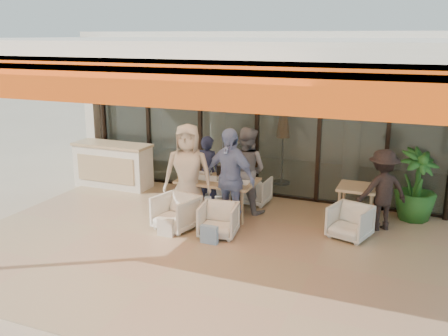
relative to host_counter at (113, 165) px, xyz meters
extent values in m
plane|color=#C6B293|center=(3.28, -2.30, -0.53)|extent=(70.00, 70.00, 0.00)
cube|color=tan|center=(3.28, -2.30, -0.53)|extent=(8.00, 6.00, 0.01)
cube|color=silver|center=(3.28, -2.30, 2.77)|extent=(8.00, 6.00, 0.20)
cube|color=#F04E0C|center=(3.28, -5.24, 2.49)|extent=(8.00, 0.12, 0.45)
cube|color=orange|center=(3.28, -4.55, 2.61)|extent=(8.00, 1.50, 0.06)
cylinder|color=black|center=(-0.60, 0.58, 1.07)|extent=(0.12, 0.12, 3.20)
cube|color=#9EADA3|center=(3.28, 0.70, 1.07)|extent=(8.00, 0.03, 3.20)
cube|color=black|center=(3.28, 0.70, -0.49)|extent=(8.00, 0.10, 0.08)
cube|color=black|center=(3.28, 0.70, 2.63)|extent=(8.00, 0.10, 0.08)
cube|color=black|center=(-0.72, 0.70, 1.07)|extent=(0.08, 0.10, 3.20)
cube|color=black|center=(0.58, 0.70, 1.07)|extent=(0.08, 0.10, 3.20)
cube|color=black|center=(1.93, 0.70, 1.07)|extent=(0.08, 0.10, 3.20)
cube|color=black|center=(3.28, 0.70, 1.07)|extent=(0.08, 0.10, 3.20)
cube|color=black|center=(4.63, 0.70, 1.07)|extent=(0.08, 0.10, 3.20)
cube|color=black|center=(5.98, 0.70, 1.07)|extent=(0.08, 0.10, 3.20)
cube|color=silver|center=(3.28, 4.20, 1.17)|extent=(9.00, 0.25, 3.40)
cube|color=silver|center=(-1.12, 2.45, 1.17)|extent=(0.25, 3.50, 3.40)
cube|color=silver|center=(3.28, 2.45, 2.87)|extent=(9.00, 3.50, 0.25)
cube|color=tan|center=(3.28, 2.45, -0.52)|extent=(8.00, 3.50, 0.02)
cylinder|color=silver|center=(1.68, 2.30, 0.97)|extent=(0.40, 0.40, 3.00)
cylinder|color=silver|center=(5.08, 2.30, 0.97)|extent=(0.40, 0.40, 3.00)
cylinder|color=black|center=(2.08, 1.90, 2.47)|extent=(0.03, 0.03, 0.70)
cube|color=black|center=(2.08, 1.90, 2.02)|extent=(0.30, 0.30, 0.40)
sphere|color=#FFBF72|center=(2.08, 1.90, 2.02)|extent=(0.18, 0.18, 0.18)
cylinder|color=black|center=(5.58, 1.90, 2.47)|extent=(0.03, 0.03, 0.70)
cube|color=black|center=(5.58, 1.90, 2.02)|extent=(0.30, 0.30, 0.40)
sphere|color=#FFBF72|center=(5.58, 1.90, 2.02)|extent=(0.18, 0.18, 0.18)
cylinder|color=black|center=(3.58, 1.70, -0.48)|extent=(0.40, 0.40, 0.05)
cylinder|color=black|center=(3.58, 1.70, 0.52)|extent=(0.04, 0.04, 2.10)
cone|color=orange|center=(3.58, 1.70, 1.17)|extent=(0.32, 0.32, 1.10)
cube|color=silver|center=(0.00, 0.00, -0.03)|extent=(1.80, 0.60, 1.00)
cube|color=tan|center=(0.00, 0.00, 0.48)|extent=(1.85, 0.65, 0.06)
cube|color=tan|center=(0.00, -0.31, -0.03)|extent=(1.50, 0.02, 0.60)
cube|color=tan|center=(3.02, -0.83, 0.19)|extent=(1.50, 0.90, 0.05)
cube|color=white|center=(3.02, -0.83, 0.21)|extent=(1.30, 0.35, 0.01)
cylinder|color=tan|center=(2.40, -1.15, -0.18)|extent=(0.06, 0.06, 0.70)
cylinder|color=tan|center=(3.64, -1.15, -0.18)|extent=(0.06, 0.06, 0.70)
cylinder|color=tan|center=(2.40, -0.51, -0.18)|extent=(0.06, 0.06, 0.70)
cylinder|color=tan|center=(3.64, -0.51, -0.18)|extent=(0.06, 0.06, 0.70)
cylinder|color=white|center=(2.57, -0.98, 0.27)|extent=(0.06, 0.06, 0.11)
cylinder|color=white|center=(2.77, -0.63, 0.27)|extent=(0.06, 0.06, 0.11)
cylinder|color=white|center=(3.07, -0.93, 0.27)|extent=(0.06, 0.06, 0.11)
cylinder|color=white|center=(3.32, -0.65, 0.27)|extent=(0.06, 0.06, 0.11)
cylinder|color=white|center=(3.52, -1.03, 0.27)|extent=(0.06, 0.06, 0.11)
cylinder|color=white|center=(2.47, -0.78, 0.27)|extent=(0.06, 0.06, 0.11)
cylinder|color=brown|center=(2.47, -0.68, 0.30)|extent=(0.07, 0.07, 0.16)
cylinder|color=black|center=(2.92, -0.55, 0.30)|extent=(0.09, 0.09, 0.17)
cylinder|color=black|center=(2.92, -0.55, 0.39)|extent=(0.10, 0.10, 0.01)
cylinder|color=white|center=(2.57, -1.13, 0.22)|extent=(0.22, 0.22, 0.01)
cylinder|color=white|center=(3.47, -1.13, 0.22)|extent=(0.22, 0.22, 0.01)
cylinder|color=white|center=(2.57, -0.51, 0.22)|extent=(0.22, 0.22, 0.01)
cylinder|color=white|center=(3.47, -0.51, 0.22)|extent=(0.22, 0.22, 0.01)
imported|color=silver|center=(2.60, 0.12, -0.22)|extent=(0.76, 0.73, 0.62)
imported|color=silver|center=(3.44, 0.12, -0.21)|extent=(0.63, 0.59, 0.64)
imported|color=silver|center=(2.60, -1.78, -0.17)|extent=(0.83, 0.80, 0.71)
imported|color=silver|center=(3.44, -1.78, -0.20)|extent=(0.72, 0.69, 0.65)
imported|color=#192137|center=(2.60, -0.38, 0.21)|extent=(0.57, 0.41, 1.49)
imported|color=slate|center=(3.44, -0.38, 0.33)|extent=(0.94, 0.79, 1.73)
imported|color=beige|center=(2.60, -1.28, 0.41)|extent=(1.05, 0.83, 1.88)
imported|color=#6D84B5|center=(3.44, -1.28, 0.40)|extent=(1.17, 0.73, 1.86)
cube|color=silver|center=(2.60, -2.18, -0.36)|extent=(0.30, 0.10, 0.34)
cube|color=#99BFD8|center=(3.44, -2.18, -0.36)|extent=(0.30, 0.10, 0.34)
cube|color=tan|center=(5.59, -0.24, 0.19)|extent=(0.70, 0.70, 0.05)
cylinder|color=tan|center=(5.31, -0.52, -0.18)|extent=(0.05, 0.05, 0.70)
cylinder|color=tan|center=(5.87, -0.52, -0.18)|extent=(0.05, 0.05, 0.70)
cylinder|color=tan|center=(5.31, 0.04, -0.18)|extent=(0.05, 0.05, 0.70)
cylinder|color=tan|center=(5.87, 0.04, -0.18)|extent=(0.05, 0.05, 0.70)
imported|color=silver|center=(5.59, -0.99, -0.20)|extent=(0.79, 0.76, 0.66)
imported|color=black|center=(6.03, -0.37, 0.22)|extent=(1.12, 1.01, 1.51)
imported|color=#1E5919|center=(6.58, 0.38, 0.16)|extent=(1.10, 1.10, 1.39)
camera|label=1|loc=(6.69, -9.34, 2.93)|focal=40.00mm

